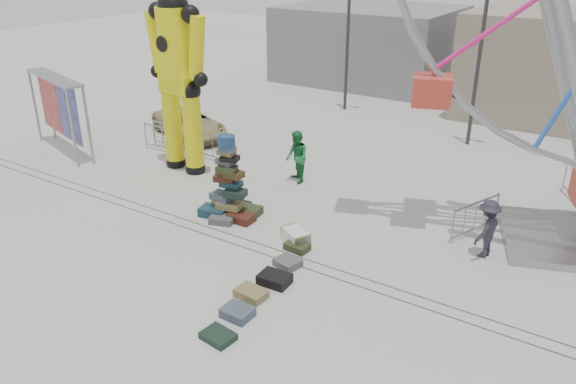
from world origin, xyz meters
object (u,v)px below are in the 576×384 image
Objects in this scene: barricade_dummy_b at (170,137)px; barricade_dummy_c at (213,148)px; steamer_trunk at (296,237)px; suitcase_tower at (229,194)px; pedestrian_grey at (487,229)px; barricade_wheel_back at (576,187)px; crash_test_dummy at (178,69)px; lamp_post_right at (484,38)px; barricade_wheel_front at (475,218)px; pedestrian_red at (191,148)px; lamp_post_left at (350,20)px; banner_scaffold at (57,96)px; parked_suv at (189,123)px; pedestrian_green at (297,157)px; pedestrian_black at (230,159)px; barricade_dummy_a at (163,139)px.

barricade_dummy_c is (2.39, -0.10, 0.00)m from barricade_dummy_b.
suitcase_tower is at bearing -160.12° from steamer_trunk.
barricade_wheel_back is at bearing 174.84° from pedestrian_grey.
barricade_wheel_back is (12.99, 4.78, -3.28)m from crash_test_dummy.
barricade_wheel_front is (2.46, -8.04, -3.93)m from lamp_post_right.
crash_test_dummy reaches higher than pedestrian_grey.
barricade_wheel_back is at bearing -5.90° from barricade_wheel_front.
steamer_trunk is 9.55m from barricade_dummy_b.
barricade_dummy_c is 1.11× the size of pedestrian_red.
pedestrian_grey is at bearing -47.95° from lamp_post_left.
lamp_post_right reaches higher than barricade_dummy_b.
banner_scaffold is 5.53m from parked_suv.
pedestrian_green is 2.42m from pedestrian_black.
barricade_wheel_front is 8.68m from pedestrian_black.
pedestrian_grey reaches higher than parked_suv.
barricade_wheel_back is at bearing 24.72° from crash_test_dummy.
lamp_post_left is at bearing -5.21° from parked_suv.
barricade_wheel_front is (6.88, 2.95, -0.20)m from suitcase_tower.
crash_test_dummy is 4.10m from barricade_dummy_b.
steamer_trunk is (2.71, -0.39, -0.55)m from suitcase_tower.
pedestrian_green is (3.91, 0.01, 0.40)m from barricade_dummy_c.
pedestrian_red is (5.83, 1.29, -1.46)m from banner_scaffold.
pedestrian_black is (4.21, -1.33, 0.30)m from barricade_dummy_b.
pedestrian_red is 11.09m from pedestrian_grey.
barricade_dummy_b is at bearing -141.09° from pedestrian_green.
pedestrian_green is 0.44× the size of parked_suv.
crash_test_dummy reaches higher than pedestrian_black.
pedestrian_black is at bearing -31.02° from barricade_dummy_c.
suitcase_tower is 7.49m from barricade_wheel_front.
lamp_post_right is 4.00× the size of barricade_dummy_a.
lamp_post_left reaches higher than barricade_dummy_b.
barricade_wheel_back is 1.18× the size of pedestrian_black.
barricade_dummy_b is (0.02, 0.40, 0.00)m from barricade_dummy_a.
lamp_post_right reaches higher than barricade_wheel_back.
barricade_wheel_back is at bearing 77.41° from steamer_trunk.
barricade_wheel_front is at bearing -139.61° from pedestrian_grey.
suitcase_tower is at bearing -41.17° from barricade_dummy_c.
pedestrian_black is at bearing -13.09° from barricade_dummy_a.
barricade_dummy_a is 12.87m from barricade_wheel_front.
suitcase_tower is at bearing -111.94° from lamp_post_right.
pedestrian_green is (-2.39, 3.87, 0.75)m from steamer_trunk.
crash_test_dummy is at bearing -173.48° from steamer_trunk.
barricade_wheel_back is 13.53m from pedestrian_red.
pedestrian_grey is at bearing -71.56° from lamp_post_right.
steamer_trunk is at bearing -20.17° from barricade_dummy_b.
barricade_wheel_back is at bearing 17.25° from barricade_dummy_b.
barricade_dummy_b is at bearing -142.88° from parked_suv.
banner_scaffold is (-6.87, -12.00, -2.12)m from lamp_post_left.
barricade_wheel_back is at bearing 13.62° from barricade_dummy_a.
barricade_wheel_back is (2.19, 4.06, 0.00)m from barricade_wheel_front.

